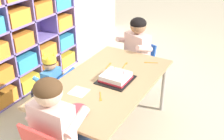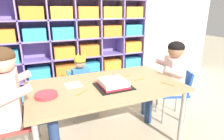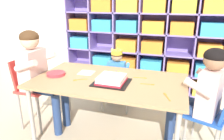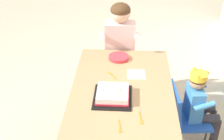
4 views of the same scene
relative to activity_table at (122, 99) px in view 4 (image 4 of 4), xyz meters
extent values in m
cube|color=#A37F56|center=(0.00, 0.00, 0.04)|extent=(1.44, 0.82, 0.02)
cylinder|color=#9E9993|center=(-0.66, -0.35, -0.28)|extent=(0.04, 0.04, 0.61)
cylinder|color=#9E9993|center=(-0.66, 0.35, -0.28)|extent=(0.04, 0.04, 0.61)
cube|color=#1E4CA8|center=(-0.10, 0.59, -0.24)|extent=(0.40, 0.33, 0.03)
cube|color=#1E4CA8|center=(-0.09, 0.45, -0.09)|extent=(0.35, 0.09, 0.28)
cylinder|color=gray|center=(-0.27, 0.69, -0.42)|extent=(0.02, 0.02, 0.32)
cylinder|color=gray|center=(-0.25, 0.45, -0.42)|extent=(0.02, 0.02, 0.32)
cube|color=#3D7FBC|center=(-0.10, 0.60, -0.09)|extent=(0.22, 0.13, 0.29)
sphere|color=tan|center=(-0.10, 0.60, 0.13)|extent=(0.13, 0.13, 0.13)
ellipsoid|color=#472D19|center=(-0.10, 0.60, 0.15)|extent=(0.14, 0.14, 0.10)
cylinder|color=yellow|center=(-0.10, 0.60, 0.18)|extent=(0.14, 0.14, 0.05)
cone|color=yellow|center=(-0.11, 0.65, 0.22)|extent=(0.04, 0.04, 0.04)
cone|color=yellow|center=(-0.05, 0.57, 0.22)|extent=(0.04, 0.04, 0.04)
cone|color=yellow|center=(-0.15, 0.56, 0.22)|extent=(0.04, 0.04, 0.04)
cylinder|color=#33333D|center=(-0.05, 0.71, -0.21)|extent=(0.09, 0.22, 0.07)
cylinder|color=#33333D|center=(-0.17, 0.69, -0.21)|extent=(0.09, 0.22, 0.07)
cylinder|color=#33333D|center=(-0.06, 0.81, -0.41)|extent=(0.06, 0.06, 0.34)
cylinder|color=#33333D|center=(-0.18, 0.80, -0.41)|extent=(0.06, 0.06, 0.34)
cylinder|color=#3D7FBC|center=(0.02, 0.65, -0.02)|extent=(0.06, 0.18, 0.10)
cylinder|color=#3D7FBC|center=(-0.23, 0.63, -0.02)|extent=(0.06, 0.18, 0.10)
cube|color=red|center=(-0.83, -0.05, -0.13)|extent=(0.30, 0.34, 0.03)
cube|color=red|center=(-0.97, -0.05, 0.04)|extent=(0.07, 0.31, 0.31)
cylinder|color=gray|center=(-0.70, -0.18, -0.36)|extent=(0.02, 0.02, 0.44)
cylinder|color=gray|center=(-0.71, 0.09, -0.36)|extent=(0.02, 0.02, 0.44)
cylinder|color=gray|center=(-0.95, -0.19, -0.36)|extent=(0.02, 0.02, 0.44)
cylinder|color=gray|center=(-0.95, 0.09, -0.36)|extent=(0.02, 0.02, 0.44)
cube|color=beige|center=(-0.83, -0.05, 0.09)|extent=(0.16, 0.30, 0.42)
sphere|color=#DBB293|center=(-0.83, -0.05, 0.40)|extent=(0.19, 0.19, 0.19)
ellipsoid|color=#472D19|center=(-0.83, -0.05, 0.42)|extent=(0.19, 0.19, 0.14)
cylinder|color=navy|center=(-0.68, -0.14, -0.09)|extent=(0.30, 0.10, 0.10)
cylinder|color=navy|center=(-0.68, 0.04, -0.09)|extent=(0.30, 0.10, 0.10)
cylinder|color=navy|center=(-0.53, -0.13, -0.35)|extent=(0.08, 0.08, 0.46)
cylinder|color=navy|center=(-0.53, 0.05, -0.35)|extent=(0.08, 0.08, 0.46)
cylinder|color=beige|center=(-0.76, -0.22, 0.18)|extent=(0.25, 0.07, 0.14)
cylinder|color=beige|center=(-0.77, 0.12, 0.18)|extent=(0.25, 0.07, 0.14)
cube|color=black|center=(0.05, -0.07, 0.06)|extent=(0.32, 0.29, 0.01)
cube|color=white|center=(0.05, -0.07, 0.09)|extent=(0.23, 0.24, 0.06)
cube|color=red|center=(0.05, -0.07, 0.07)|extent=(0.24, 0.25, 0.02)
cylinder|color=#E54C66|center=(0.07, -0.01, 0.14)|extent=(0.01, 0.01, 0.04)
cylinder|color=#E54C66|center=(0.08, -0.14, 0.14)|extent=(0.01, 0.01, 0.04)
cylinder|color=#EFCC4C|center=(0.10, -0.03, 0.14)|extent=(0.01, 0.01, 0.04)
cylinder|color=#DB333D|center=(-0.55, -0.05, 0.07)|extent=(0.18, 0.18, 0.03)
cube|color=white|center=(-0.29, 0.11, 0.05)|extent=(0.16, 0.16, 0.00)
cube|color=orange|center=(0.26, 0.14, 0.05)|extent=(0.10, 0.02, 0.00)
cube|color=orange|center=(0.32, 0.15, 0.05)|extent=(0.04, 0.02, 0.00)
cube|color=orange|center=(0.35, -0.01, 0.05)|extent=(0.09, 0.02, 0.00)
cube|color=orange|center=(0.42, 0.00, 0.05)|extent=(0.04, 0.03, 0.00)
cube|color=orange|center=(-0.24, -0.08, 0.05)|extent=(0.09, 0.06, 0.00)
cube|color=orange|center=(-0.30, -0.12, 0.05)|extent=(0.04, 0.04, 0.00)
camera|label=1|loc=(-1.96, -1.16, 1.38)|focal=44.79mm
camera|label=2|loc=(-0.61, -1.59, 0.75)|focal=30.49mm
camera|label=3|loc=(0.61, -1.78, 0.77)|focal=33.72mm
camera|label=4|loc=(1.97, 0.04, 1.51)|focal=50.01mm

